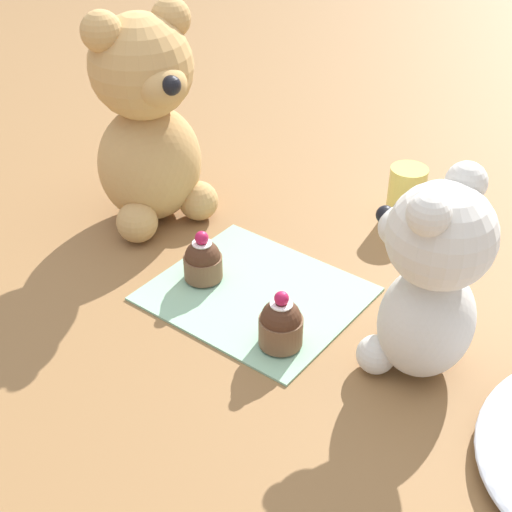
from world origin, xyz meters
name	(u,v)px	position (x,y,z in m)	size (l,w,h in m)	color
ground_plane	(256,295)	(0.00, 0.00, 0.00)	(4.00, 4.00, 0.00)	olive
knitted_placemat	(256,293)	(0.00, 0.00, 0.00)	(0.20, 0.23, 0.01)	#8EBC99
teddy_bear_cream	(430,279)	(-0.01, 0.20, 0.11)	(0.11, 0.12, 0.22)	silver
teddy_bear_tan	(148,122)	(-0.06, -0.22, 0.14)	(0.17, 0.16, 0.29)	tan
cupcake_near_cream_bear	(281,324)	(0.06, 0.08, 0.03)	(0.05, 0.05, 0.07)	brown
cupcake_near_tan_bear	(203,261)	(0.02, -0.07, 0.03)	(0.05, 0.05, 0.06)	brown
juice_glass	(406,193)	(-0.26, 0.05, 0.04)	(0.05, 0.05, 0.07)	#EADB66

